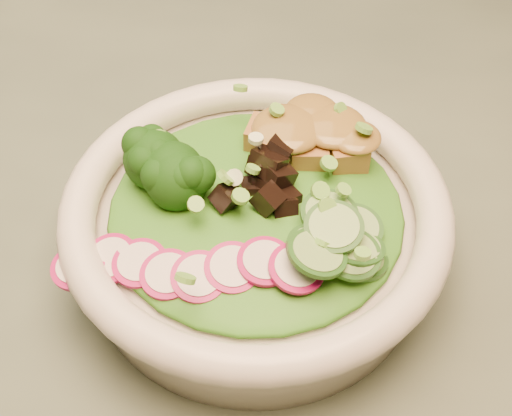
# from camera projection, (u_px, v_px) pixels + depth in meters

# --- Properties ---
(dining_table) EXTENTS (1.20, 0.80, 0.75)m
(dining_table) POSITION_uv_depth(u_px,v_px,m) (32.00, 290.00, 0.60)
(dining_table) COLOR black
(dining_table) RESTS_ON ground
(salad_bowl) EXTENTS (0.24, 0.24, 0.06)m
(salad_bowl) POSITION_uv_depth(u_px,v_px,m) (256.00, 227.00, 0.45)
(salad_bowl) COLOR silver
(salad_bowl) RESTS_ON dining_table
(lettuce_bed) EXTENTS (0.18, 0.18, 0.02)m
(lettuce_bed) POSITION_uv_depth(u_px,v_px,m) (256.00, 207.00, 0.43)
(lettuce_bed) COLOR #296315
(lettuce_bed) RESTS_ON salad_bowl
(broccoli_florets) EXTENTS (0.08, 0.08, 0.04)m
(broccoli_florets) POSITION_uv_depth(u_px,v_px,m) (180.00, 157.00, 0.44)
(broccoli_florets) COLOR black
(broccoli_florets) RESTS_ON salad_bowl
(radish_slices) EXTENTS (0.10, 0.06, 0.02)m
(radish_slices) POSITION_uv_depth(u_px,v_px,m) (201.00, 271.00, 0.40)
(radish_slices) COLOR #9E0C4F
(radish_slices) RESTS_ON salad_bowl
(cucumber_slices) EXTENTS (0.07, 0.07, 0.03)m
(cucumber_slices) POSITION_uv_depth(u_px,v_px,m) (339.00, 239.00, 0.40)
(cucumber_slices) COLOR #7FB162
(cucumber_slices) RESTS_ON salad_bowl
(mushroom_heap) EXTENTS (0.07, 0.07, 0.04)m
(mushroom_heap) POSITION_uv_depth(u_px,v_px,m) (266.00, 183.00, 0.43)
(mushroom_heap) COLOR black
(mushroom_heap) RESTS_ON salad_bowl
(tofu_cubes) EXTENTS (0.09, 0.07, 0.03)m
(tofu_cubes) POSITION_uv_depth(u_px,v_px,m) (307.00, 143.00, 0.46)
(tofu_cubes) COLOR #9E6D34
(tofu_cubes) RESTS_ON salad_bowl
(peanut_sauce) EXTENTS (0.06, 0.05, 0.01)m
(peanut_sauce) POSITION_uv_depth(u_px,v_px,m) (308.00, 130.00, 0.45)
(peanut_sauce) COLOR brown
(peanut_sauce) RESTS_ON tofu_cubes
(scallion_garnish) EXTENTS (0.17, 0.17, 0.02)m
(scallion_garnish) POSITION_uv_depth(u_px,v_px,m) (256.00, 183.00, 0.42)
(scallion_garnish) COLOR #6FB841
(scallion_garnish) RESTS_ON salad_bowl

